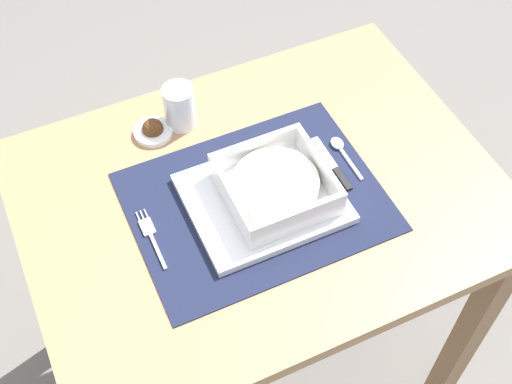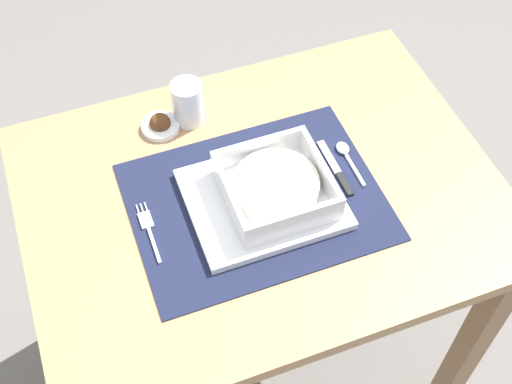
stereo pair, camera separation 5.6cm
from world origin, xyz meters
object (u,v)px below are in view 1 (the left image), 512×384
Objects in this scene: fork at (150,234)px; condiment_saucer at (153,130)px; bread_knife at (329,179)px; drinking_glass at (180,108)px; porridge_bowl at (276,186)px; dining_table at (260,229)px; spoon at (340,148)px; butter_knife at (334,166)px.

fork is 0.24m from condiment_saucer.
drinking_glass is at bearing 129.60° from bread_knife.
porridge_bowl is at bearing -71.08° from drinking_glass.
dining_table is 0.23m from spoon.
condiment_saucer reaches higher than butter_knife.
butter_knife is 0.03m from bread_knife.
porridge_bowl reaches higher than spoon.
dining_table is at bearing -58.76° from condiment_saucer.
porridge_bowl reaches higher than fork.
porridge_bowl reaches higher than butter_knife.
butter_knife is 0.36m from condiment_saucer.
spoon is 0.83× the size of bread_knife.
porridge_bowl is 0.14m from butter_knife.
dining_table is at bearing 167.41° from bread_knife.
dining_table is at bearing -175.64° from spoon.
butter_knife is 1.83× the size of condiment_saucer.
bread_knife is at bearing -1.31° from fork.
dining_table is 6.23× the size of butter_knife.
fork reaches higher than dining_table.
spoon is at bearing 7.61° from fork.
fork is 0.98× the size of bread_knife.
condiment_saucer reaches higher than bread_knife.
condiment_saucer is (-0.06, -0.00, -0.03)m from drinking_glass.
drinking_glass is at bearing 107.67° from dining_table.
dining_table is 0.25m from fork.
spoon is 0.37m from condiment_saucer.
drinking_glass is at bearing 4.50° from condiment_saucer.
dining_table is 0.18m from bread_knife.
condiment_saucer reaches higher than fork.
drinking_glass is (-0.25, 0.20, 0.03)m from spoon.
spoon is at bearing 45.82° from butter_knife.
porridge_bowl reaches higher than dining_table.
porridge_bowl is 0.27m from drinking_glass.
porridge_bowl is 2.39× the size of condiment_saucer.
fork is 0.40m from spoon.
bread_knife reaches higher than dining_table.
drinking_glass reaches higher than porridge_bowl.
bread_knife is (0.34, -0.02, 0.00)m from fork.
butter_knife is (0.37, -0.00, 0.00)m from fork.
butter_knife is at bearing 2.57° from fork.
condiment_saucer is (0.09, 0.23, 0.01)m from fork.
bread_knife is at bearing -1.32° from porridge_bowl.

